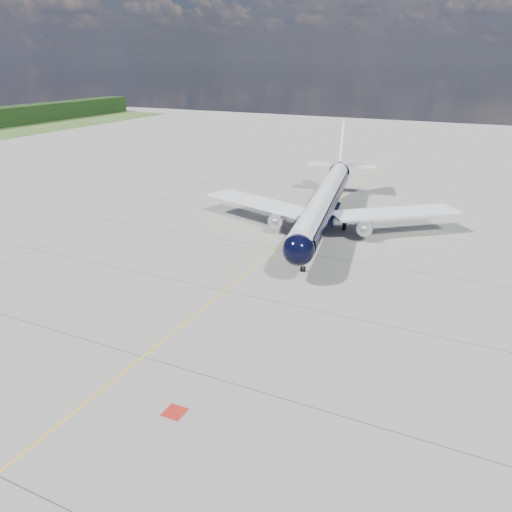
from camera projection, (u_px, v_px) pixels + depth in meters
name	position (u px, v px, depth m)	size (l,w,h in m)	color
ground	(291.00, 238.00, 73.61)	(320.00, 320.00, 0.00)	gray
taxiway_centerline	(277.00, 249.00, 69.42)	(0.16, 160.00, 0.01)	#F1B20C
red_marking	(175.00, 412.00, 37.37)	(1.60, 1.60, 0.01)	maroon
main_airliner	(325.00, 201.00, 76.42)	(39.66, 48.80, 14.16)	black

